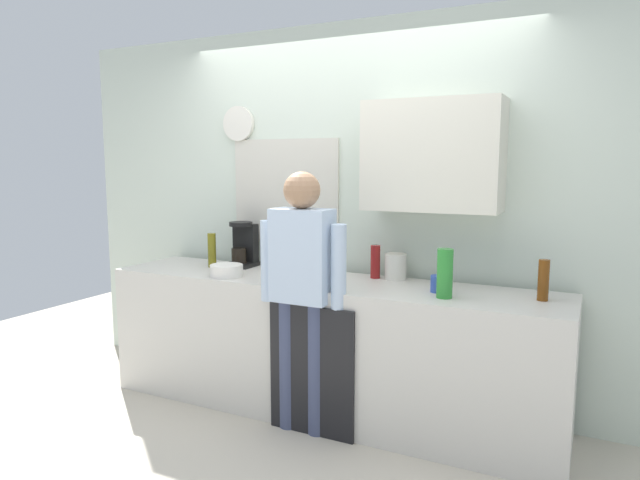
{
  "coord_description": "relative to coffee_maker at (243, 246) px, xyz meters",
  "views": [
    {
      "loc": [
        1.57,
        -2.92,
        1.65
      ],
      "look_at": [
        -0.0,
        0.25,
        1.16
      ],
      "focal_mm": 31.6,
      "sensor_mm": 36.0,
      "label": 1
    }
  ],
  "objects": [
    {
      "name": "ground_plane",
      "position": [
        0.77,
        -0.51,
        -1.04
      ],
      "size": [
        8.0,
        8.0,
        0.0
      ],
      "primitive_type": "plane",
      "color": "beige"
    },
    {
      "name": "kitchen_counter",
      "position": [
        0.77,
        -0.21,
        -0.59
      ],
      "size": [
        3.04,
        0.64,
        0.89
      ],
      "primitive_type": "cube",
      "color": "beige",
      "rests_on": "ground_plane"
    },
    {
      "name": "dishwasher_panel",
      "position": [
        0.84,
        -0.54,
        -0.64
      ],
      "size": [
        0.56,
        0.02,
        0.8
      ],
      "primitive_type": "cube",
      "color": "black",
      "rests_on": "ground_plane"
    },
    {
      "name": "back_wall_assembly",
      "position": [
        0.84,
        0.2,
        0.32
      ],
      "size": [
        4.64,
        0.42,
        2.6
      ],
      "color": "silver",
      "rests_on": "ground_plane"
    },
    {
      "name": "coffee_maker",
      "position": [
        0.0,
        0.0,
        0.0
      ],
      "size": [
        0.2,
        0.2,
        0.33
      ],
      "color": "black",
      "rests_on": "kitchen_counter"
    },
    {
      "name": "bottle_olive_oil",
      "position": [
        -0.18,
        -0.15,
        -0.02
      ],
      "size": [
        0.06,
        0.06,
        0.25
      ],
      "primitive_type": "cylinder",
      "color": "olive",
      "rests_on": "kitchen_counter"
    },
    {
      "name": "bottle_red_vinegar",
      "position": [
        1.04,
        0.01,
        -0.04
      ],
      "size": [
        0.06,
        0.06,
        0.22
      ],
      "primitive_type": "cylinder",
      "color": "maroon",
      "rests_on": "kitchen_counter"
    },
    {
      "name": "bottle_clear_soda",
      "position": [
        1.58,
        -0.33,
        -0.01
      ],
      "size": [
        0.09,
        0.09,
        0.28
      ],
      "primitive_type": "cylinder",
      "color": "#2D8C33",
      "rests_on": "kitchen_counter"
    },
    {
      "name": "bottle_amber_beer",
      "position": [
        2.09,
        -0.15,
        -0.03
      ],
      "size": [
        0.06,
        0.06,
        0.23
      ],
      "primitive_type": "cylinder",
      "color": "brown",
      "rests_on": "kitchen_counter"
    },
    {
      "name": "cup_blue_mug",
      "position": [
        1.51,
        -0.21,
        -0.1
      ],
      "size": [
        0.08,
        0.08,
        0.1
      ],
      "primitive_type": "cylinder",
      "color": "#3351B2",
      "rests_on": "kitchen_counter"
    },
    {
      "name": "mixing_bowl",
      "position": [
        0.12,
        -0.38,
        -0.11
      ],
      "size": [
        0.22,
        0.22,
        0.08
      ],
      "primitive_type": "cylinder",
      "color": "white",
      "rests_on": "kitchen_counter"
    },
    {
      "name": "storage_canister",
      "position": [
        1.17,
        0.03,
        -0.06
      ],
      "size": [
        0.14,
        0.14,
        0.17
      ],
      "primitive_type": "cylinder",
      "color": "silver",
      "rests_on": "kitchen_counter"
    },
    {
      "name": "person_at_sink",
      "position": [
        0.77,
        -0.51,
        -0.09
      ],
      "size": [
        0.57,
        0.22,
        1.6
      ],
      "rotation": [
        0.0,
        0.0,
        0.25
      ],
      "color": "#3F4766",
      "rests_on": "ground_plane"
    }
  ]
}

